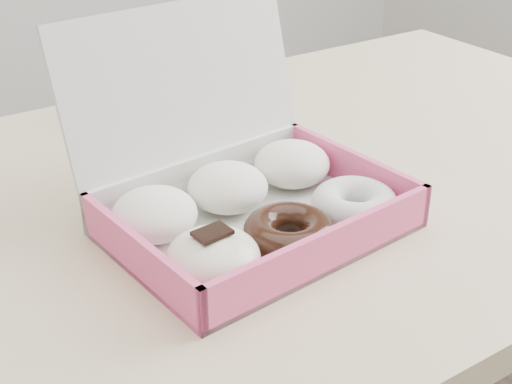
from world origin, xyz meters
TOP-DOWN VIEW (x-y plane):
  - table at (0.00, 0.00)m, footprint 1.20×0.80m
  - donut_box at (-0.17, -0.09)m, footprint 0.35×0.32m
  - newspapers at (-0.08, 0.26)m, footprint 0.24×0.20m

SIDE VIEW (x-z plane):
  - table at x=0.00m, z-range 0.30..1.05m
  - newspapers at x=-0.08m, z-range 0.75..0.79m
  - donut_box at x=-0.17m, z-range 0.67..0.90m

